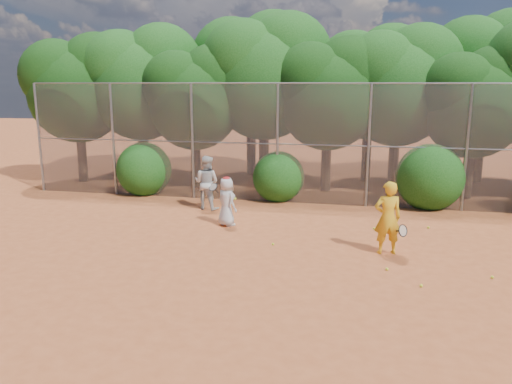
# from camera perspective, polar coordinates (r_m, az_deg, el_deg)

# --- Properties ---
(ground) EXTENTS (80.00, 80.00, 0.00)m
(ground) POSITION_cam_1_polar(r_m,az_deg,el_deg) (11.39, 2.37, -8.31)
(ground) COLOR #A84E26
(ground) RESTS_ON ground
(fence_back) EXTENTS (20.05, 0.09, 4.03)m
(fence_back) POSITION_cam_1_polar(r_m,az_deg,el_deg) (16.73, 5.45, 5.59)
(fence_back) COLOR gray
(fence_back) RESTS_ON ground
(tree_0) EXTENTS (4.38, 3.81, 6.00)m
(tree_0) POSITION_cam_1_polar(r_m,az_deg,el_deg) (21.65, -19.63, 11.47)
(tree_0) COLOR black
(tree_0) RESTS_ON ground
(tree_1) EXTENTS (4.64, 4.03, 6.35)m
(tree_1) POSITION_cam_1_polar(r_m,az_deg,el_deg) (20.93, -12.94, 12.50)
(tree_1) COLOR black
(tree_1) RESTS_ON ground
(tree_2) EXTENTS (3.99, 3.47, 5.47)m
(tree_2) POSITION_cam_1_polar(r_m,az_deg,el_deg) (19.36, -6.90, 11.03)
(tree_2) COLOR black
(tree_2) RESTS_ON ground
(tree_3) EXTENTS (4.89, 4.26, 6.70)m
(tree_3) POSITION_cam_1_polar(r_m,az_deg,el_deg) (19.70, 1.15, 13.50)
(tree_3) COLOR black
(tree_3) RESTS_ON ground
(tree_4) EXTENTS (4.19, 3.64, 5.73)m
(tree_4) POSITION_cam_1_polar(r_m,az_deg,el_deg) (18.78, 8.42, 11.47)
(tree_4) COLOR black
(tree_4) RESTS_ON ground
(tree_5) EXTENTS (4.51, 3.92, 6.17)m
(tree_5) POSITION_cam_1_polar(r_m,az_deg,el_deg) (19.59, 16.09, 12.01)
(tree_5) COLOR black
(tree_5) RESTS_ON ground
(tree_6) EXTENTS (3.86, 3.36, 5.29)m
(tree_6) POSITION_cam_1_polar(r_m,az_deg,el_deg) (18.94, 23.83, 9.70)
(tree_6) COLOR black
(tree_6) RESTS_ON ground
(tree_9) EXTENTS (4.83, 4.20, 6.62)m
(tree_9) POSITION_cam_1_polar(r_m,az_deg,el_deg) (23.44, -12.85, 12.89)
(tree_9) COLOR black
(tree_9) RESTS_ON ground
(tree_10) EXTENTS (5.15, 4.48, 7.06)m
(tree_10) POSITION_cam_1_polar(r_m,az_deg,el_deg) (22.06, -0.38, 13.99)
(tree_10) COLOR black
(tree_10) RESTS_ON ground
(tree_11) EXTENTS (4.64, 4.03, 6.35)m
(tree_11) POSITION_cam_1_polar(r_m,az_deg,el_deg) (21.15, 13.05, 12.49)
(tree_11) COLOR black
(tree_11) RESTS_ON ground
(tree_12) EXTENTS (5.02, 4.37, 6.88)m
(tree_12) POSITION_cam_1_polar(r_m,az_deg,el_deg) (22.29, 25.00, 12.54)
(tree_12) COLOR black
(tree_12) RESTS_ON ground
(bush_0) EXTENTS (2.00, 2.00, 2.00)m
(bush_0) POSITION_cam_1_polar(r_m,az_deg,el_deg) (18.75, -12.69, 2.83)
(bush_0) COLOR #144812
(bush_0) RESTS_ON ground
(bush_1) EXTENTS (1.80, 1.80, 1.80)m
(bush_1) POSITION_cam_1_polar(r_m,az_deg,el_deg) (17.31, 2.58, 2.01)
(bush_1) COLOR #144812
(bush_1) RESTS_ON ground
(bush_2) EXTENTS (2.20, 2.20, 2.20)m
(bush_2) POSITION_cam_1_polar(r_m,az_deg,el_deg) (17.21, 19.25, 1.93)
(bush_2) COLOR #144812
(bush_2) RESTS_ON ground
(player_yellow) EXTENTS (0.86, 0.63, 1.77)m
(player_yellow) POSITION_cam_1_polar(r_m,az_deg,el_deg) (12.25, 14.82, -2.87)
(player_yellow) COLOR yellow
(player_yellow) RESTS_ON ground
(player_teen) EXTENTS (0.82, 0.78, 1.43)m
(player_teen) POSITION_cam_1_polar(r_m,az_deg,el_deg) (14.23, -3.37, -1.07)
(player_teen) COLOR silver
(player_teen) RESTS_ON ground
(player_white) EXTENTS (0.97, 0.86, 1.74)m
(player_white) POSITION_cam_1_polar(r_m,az_deg,el_deg) (16.13, -5.66, 1.08)
(player_white) COLOR silver
(player_white) RESTS_ON ground
(ball_0) EXTENTS (0.07, 0.07, 0.07)m
(ball_0) POSITION_cam_1_polar(r_m,az_deg,el_deg) (11.40, 14.74, -8.52)
(ball_0) COLOR #D1E129
(ball_0) RESTS_ON ground
(ball_1) EXTENTS (0.07, 0.07, 0.07)m
(ball_1) POSITION_cam_1_polar(r_m,az_deg,el_deg) (14.88, 19.09, -3.85)
(ball_1) COLOR #D1E129
(ball_1) RESTS_ON ground
(ball_2) EXTENTS (0.07, 0.07, 0.07)m
(ball_2) POSITION_cam_1_polar(r_m,az_deg,el_deg) (10.72, 18.36, -10.12)
(ball_2) COLOR #D1E129
(ball_2) RESTS_ON ground
(ball_3) EXTENTS (0.07, 0.07, 0.07)m
(ball_3) POSITION_cam_1_polar(r_m,az_deg,el_deg) (11.70, 25.39, -8.79)
(ball_3) COLOR #D1E129
(ball_3) RESTS_ON ground
(ball_4) EXTENTS (0.07, 0.07, 0.07)m
(ball_4) POSITION_cam_1_polar(r_m,az_deg,el_deg) (12.67, 1.95, -5.96)
(ball_4) COLOR #D1E129
(ball_4) RESTS_ON ground
(ball_5) EXTENTS (0.07, 0.07, 0.07)m
(ball_5) POSITION_cam_1_polar(r_m,az_deg,el_deg) (14.36, 13.34, -4.08)
(ball_5) COLOR #D1E129
(ball_5) RESTS_ON ground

